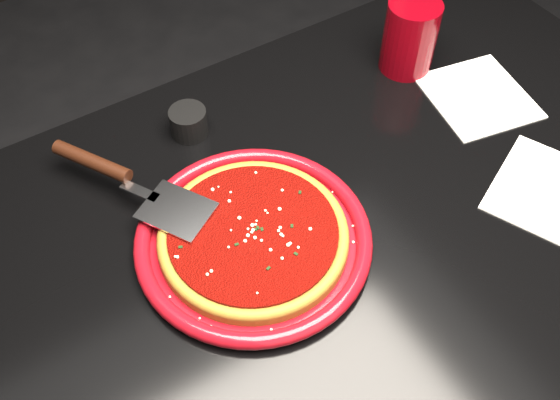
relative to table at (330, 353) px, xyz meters
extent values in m
cube|color=black|center=(0.00, 0.00, 0.00)|extent=(1.20, 0.80, 0.75)
cylinder|color=maroon|center=(-0.11, 0.05, 0.39)|extent=(0.38, 0.38, 0.02)
cylinder|color=brown|center=(-0.11, 0.05, 0.39)|extent=(0.31, 0.31, 0.01)
torus|color=brown|center=(-0.11, 0.05, 0.40)|extent=(0.31, 0.31, 0.02)
cylinder|color=#750A06|center=(-0.11, 0.05, 0.40)|extent=(0.27, 0.27, 0.01)
cylinder|color=maroon|center=(0.28, 0.23, 0.43)|extent=(0.11, 0.11, 0.12)
cube|color=white|center=(0.28, -0.10, 0.38)|extent=(0.22, 0.22, 0.00)
cube|color=white|center=(0.33, 0.10, 0.38)|extent=(0.18, 0.19, 0.00)
cylinder|color=black|center=(-0.09, 0.28, 0.40)|extent=(0.07, 0.07, 0.04)
camera|label=1|loc=(-0.33, -0.35, 1.05)|focal=40.00mm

